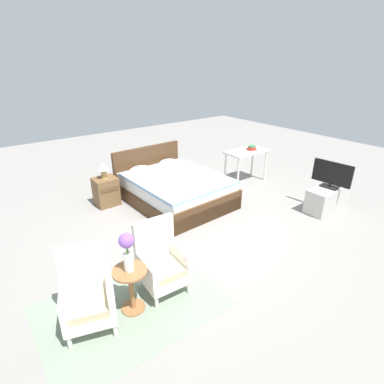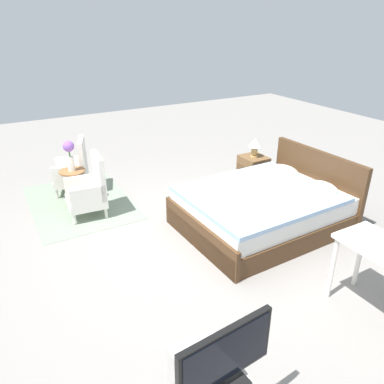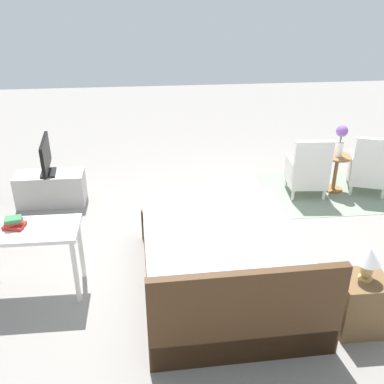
# 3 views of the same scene
# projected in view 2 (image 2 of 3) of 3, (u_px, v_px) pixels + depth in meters

# --- Properties ---
(ground_plane) EXTENTS (16.00, 16.00, 0.00)m
(ground_plane) POSITION_uv_depth(u_px,v_px,m) (196.00, 242.00, 5.00)
(ground_plane) COLOR gray
(floor_rug) EXTENTS (2.10, 1.50, 0.01)m
(floor_rug) POSITION_uv_depth(u_px,v_px,m) (80.00, 202.00, 6.08)
(floor_rug) COLOR gray
(floor_rug) RESTS_ON ground_plane
(bed) EXTENTS (1.74, 2.22, 0.96)m
(bed) POSITION_uv_depth(u_px,v_px,m) (265.00, 208.00, 5.26)
(bed) COLOR #472D19
(bed) RESTS_ON ground_plane
(armchair_by_window_left) EXTENTS (0.68, 0.68, 0.92)m
(armchair_by_window_left) POSITION_uv_depth(u_px,v_px,m) (74.00, 171.00, 6.31)
(armchair_by_window_left) COLOR white
(armchair_by_window_left) RESTS_ON floor_rug
(armchair_by_window_right) EXTENTS (0.58, 0.58, 0.92)m
(armchair_by_window_right) POSITION_uv_depth(u_px,v_px,m) (89.00, 191.00, 5.57)
(armchair_by_window_right) COLOR white
(armchair_by_window_right) RESTS_ON floor_rug
(side_table) EXTENTS (0.40, 0.40, 0.57)m
(side_table) POSITION_uv_depth(u_px,v_px,m) (74.00, 183.00, 5.91)
(side_table) COLOR #936038
(side_table) RESTS_ON ground_plane
(flower_vase) EXTENTS (0.17, 0.17, 0.48)m
(flower_vase) POSITION_uv_depth(u_px,v_px,m) (69.00, 153.00, 5.70)
(flower_vase) COLOR silver
(flower_vase) RESTS_ON side_table
(nightstand) EXTENTS (0.44, 0.41, 0.57)m
(nightstand) POSITION_uv_depth(u_px,v_px,m) (253.00, 172.00, 6.50)
(nightstand) COLOR brown
(nightstand) RESTS_ON ground_plane
(table_lamp) EXTENTS (0.22, 0.22, 0.33)m
(table_lamp) POSITION_uv_depth(u_px,v_px,m) (255.00, 145.00, 6.29)
(table_lamp) COLOR tan
(table_lamp) RESTS_ON nightstand
(tv_flatscreen) EXTENTS (0.23, 0.74, 0.51)m
(tv_flatscreen) POSITION_uv_depth(u_px,v_px,m) (226.00, 358.00, 2.41)
(tv_flatscreen) COLOR black
(tv_flatscreen) RESTS_ON tv_stand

